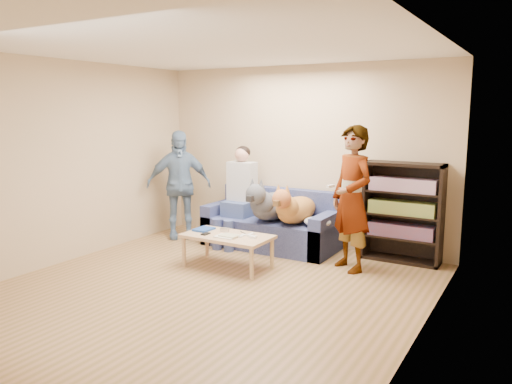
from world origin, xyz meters
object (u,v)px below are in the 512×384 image
Objects in this scene: notebook_blue at (204,229)px; dog_gray at (270,204)px; coffee_table at (228,238)px; person_seated at (238,192)px; camera_silver at (225,230)px; person_standing_right at (352,199)px; sofa at (272,227)px; dog_tan at (294,208)px; bookshelf at (403,210)px; person_standing_left at (179,185)px.

dog_gray is at bearing 62.81° from notebook_blue.
dog_gray is 1.01m from coffee_table.
person_seated is at bearing 94.80° from notebook_blue.
person_seated is at bearing 111.82° from camera_silver.
dog_gray reaches higher than notebook_blue.
person_seated reaches higher than notebook_blue.
person_standing_right is at bearing -11.93° from dog_gray.
person_standing_right is 1.54m from sofa.
person_seated is (-1.84, 0.32, -0.12)m from person_standing_right.
sofa is 1.73× the size of coffee_table.
sofa is 1.29× the size of person_seated.
sofa is 0.60m from dog_tan.
notebook_blue is at bearing -165.96° from camera_silver.
coffee_table is (-1.36, -0.70, -0.52)m from person_standing_right.
dog_tan is at bearing -1.92° from dog_gray.
sofa is 1.86m from bookshelf.
notebook_blue is 0.14× the size of sofa.
person_seated is (-0.50, -0.13, 0.49)m from sofa.
person_seated is 1.34× the size of coffee_table.
sofa is at bearing -32.32° from person_standing_left.
notebook_blue is at bearing -80.42° from person_standing_left.
person_standing_right is at bearing -18.52° from sofa.
sofa is 1.15m from coffee_table.
dog_tan is at bearing 55.68° from camera_silver.
person_standing_right is 1.53× the size of dog_tan.
person_standing_right is at bearing 27.28° from coffee_table.
dog_gray is 1.09× the size of dog_tan.
person_seated is (0.99, 0.15, -0.06)m from person_standing_left.
person_standing_right is 1.33m from dog_gray.
person_standing_left is 1.28× the size of bookshelf.
person_seated is at bearing -165.71° from sofa.
person_standing_left reaches higher than notebook_blue.
coffee_table is at bearing -118.32° from person_standing_right.
notebook_blue is at bearing -85.20° from person_seated.
person_standing_right reaches higher than person_seated.
camera_silver is 0.06× the size of sofa.
dog_gray is (0.19, 0.85, 0.21)m from camera_silver.
bookshelf is (1.80, 0.23, 0.40)m from sofa.
person_seated is 1.16× the size of dog_gray.
coffee_table is at bearing -94.34° from dog_gray.
bookshelf is (1.36, 0.42, 0.04)m from dog_tan.
dog_gray is 0.97× the size of bookshelf.
sofa is 0.71m from person_seated.
person_standing_right is 1.63× the size of coffee_table.
dog_gray is at bearing 85.66° from coffee_table.
person_standing_left is 1.60m from camera_silver.
person_standing_left is 1.51× the size of coffee_table.
dog_tan is (0.44, -0.19, 0.36)m from sofa.
person_standing_right reaches higher than dog_gray.
notebook_blue is 0.21× the size of dog_gray.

